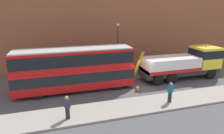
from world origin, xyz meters
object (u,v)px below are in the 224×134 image
recovery_tow_truck (184,63)px  pedestrian_bystander (170,93)px  traffic_cone_near_bus (138,88)px  pedestrian_onlooker (67,108)px  street_lamp (118,43)px  double_decker_bus (75,68)px

recovery_tow_truck → pedestrian_bystander: (-4.87, -5.02, -0.77)m
traffic_cone_near_bus → recovery_tow_truck: bearing=17.2°
pedestrian_onlooker → pedestrian_bystander: same height
pedestrian_onlooker → pedestrian_bystander: 8.19m
pedestrian_bystander → traffic_cone_near_bus: (-1.51, 3.04, -0.64)m
pedestrian_bystander → street_lamp: 10.34m
pedestrian_bystander → traffic_cone_near_bus: pedestrian_bystander is taller
recovery_tow_truck → double_decker_bus: bearing=179.8°
street_lamp → double_decker_bus: bearing=-139.7°
recovery_tow_truck → double_decker_bus: double_decker_bus is taller
recovery_tow_truck → pedestrian_bystander: bearing=-134.4°
double_decker_bus → pedestrian_onlooker: (-1.15, -5.22, -1.25)m
double_decker_bus → street_lamp: 7.75m
recovery_tow_truck → pedestrian_onlooker: bearing=-158.5°
pedestrian_bystander → recovery_tow_truck: bearing=-53.5°
recovery_tow_truck → double_decker_bus: (-11.92, -0.00, 0.47)m
pedestrian_onlooker → traffic_cone_near_bus: bearing=-9.5°
pedestrian_onlooker → street_lamp: street_lamp is taller
double_decker_bus → pedestrian_bystander: 8.74m
recovery_tow_truck → street_lamp: bearing=140.7°
pedestrian_bystander → traffic_cone_near_bus: size_ratio=2.38×
traffic_cone_near_bus → street_lamp: 7.60m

